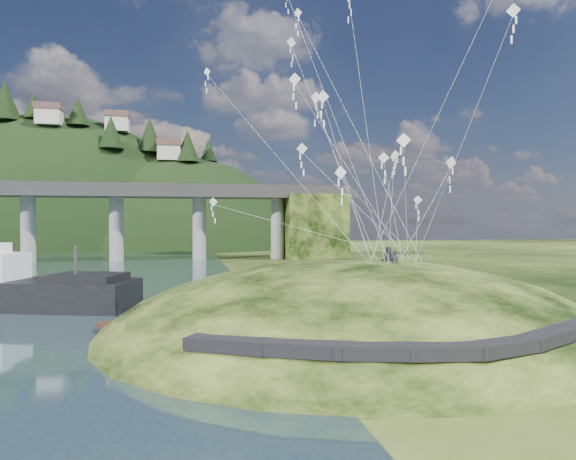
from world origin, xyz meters
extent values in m
plane|color=black|center=(0.00, 0.00, 0.00)|extent=(320.00, 320.00, 0.00)
ellipsoid|color=black|center=(8.00, 2.00, -1.50)|extent=(36.00, 32.00, 13.00)
cube|color=black|center=(-1.50, -8.00, 2.03)|extent=(4.32, 3.62, 0.71)
cube|color=black|center=(1.50, -9.65, 2.09)|extent=(4.10, 2.97, 0.61)
cube|color=black|center=(4.50, -10.65, 2.08)|extent=(3.85, 2.37, 0.62)
cube|color=black|center=(7.50, -11.10, 2.04)|extent=(3.62, 1.83, 0.66)
cube|color=black|center=(10.50, -10.90, 2.05)|extent=(3.82, 2.27, 0.68)
cube|color=black|center=(13.50, -9.95, 2.14)|extent=(4.11, 2.97, 0.71)
cylinder|color=gray|center=(-32.00, 70.00, 6.50)|extent=(2.60, 2.60, 13.00)
cylinder|color=gray|center=(-16.50, 70.00, 6.50)|extent=(2.60, 2.60, 13.00)
cylinder|color=gray|center=(-1.00, 70.00, 6.50)|extent=(2.60, 2.60, 13.00)
cylinder|color=gray|center=(14.50, 70.00, 6.50)|extent=(2.60, 2.60, 13.00)
cube|color=black|center=(22.00, 70.00, 6.50)|extent=(12.00, 11.00, 13.00)
ellipsoid|color=black|center=(-40.00, 126.00, -6.00)|extent=(96.00, 68.00, 88.00)
ellipsoid|color=black|center=(-5.00, 118.00, -10.00)|extent=(76.00, 56.00, 72.00)
cone|color=black|center=(-49.87, 114.63, 39.23)|extent=(8.01, 8.01, 10.54)
cone|color=black|center=(-42.87, 114.06, 37.88)|extent=(4.97, 4.97, 6.54)
cone|color=black|center=(-31.40, 112.04, 36.68)|extent=(5.83, 5.83, 7.67)
cone|color=black|center=(-22.45, 107.08, 30.58)|extent=(6.47, 6.47, 8.51)
cone|color=black|center=(-13.22, 113.99, 31.23)|extent=(7.13, 7.13, 9.38)
cone|color=black|center=(-3.12, 109.03, 27.87)|extent=(6.56, 6.56, 8.63)
cone|color=black|center=(2.77, 114.63, 27.68)|extent=(4.88, 4.88, 6.42)
cube|color=beige|center=(-38.00, 110.00, 34.28)|extent=(6.00, 5.00, 4.00)
cube|color=brown|center=(-38.00, 110.00, 36.98)|extent=(6.40, 5.40, 1.60)
cube|color=beige|center=(-22.00, 116.00, 34.18)|extent=(6.00, 5.00, 4.00)
cube|color=brown|center=(-22.00, 116.00, 36.88)|extent=(6.40, 5.40, 1.60)
cube|color=beige|center=(-8.00, 110.00, 25.88)|extent=(6.00, 5.00, 4.00)
cube|color=brown|center=(-8.00, 110.00, 28.58)|extent=(6.40, 5.40, 1.60)
cube|color=black|center=(-18.42, 17.00, 1.26)|extent=(22.14, 11.85, 2.53)
cube|color=black|center=(-11.92, 15.01, 2.82)|extent=(7.00, 6.36, 0.58)
cylinder|color=#2D2B2B|center=(-12.85, 15.29, 4.08)|extent=(0.23, 0.23, 2.91)
cube|color=#311914|center=(-2.22, 7.35, 0.48)|extent=(14.85, 7.50, 0.37)
cylinder|color=#311914|center=(-8.22, 5.08, 0.21)|extent=(0.32, 0.32, 1.07)
cylinder|color=#311914|center=(-5.22, 6.21, 0.21)|extent=(0.32, 0.32, 1.07)
cylinder|color=#311914|center=(-2.22, 7.35, 0.21)|extent=(0.32, 0.32, 1.07)
cylinder|color=#311914|center=(0.79, 8.48, 0.21)|extent=(0.32, 0.32, 1.07)
cylinder|color=#311914|center=(3.79, 9.62, 0.21)|extent=(0.32, 0.32, 1.07)
imported|color=#252932|center=(9.91, -0.06, 5.77)|extent=(0.66, 0.47, 1.73)
imported|color=#252932|center=(10.05, 1.42, 5.93)|extent=(1.17, 1.06, 1.95)
cube|color=white|center=(5.33, -3.02, 10.47)|extent=(0.55, 0.61, 0.78)
cube|color=white|center=(5.33, -3.02, 9.92)|extent=(0.09, 0.08, 0.45)
cube|color=white|center=(5.33, -3.02, 9.37)|extent=(0.09, 0.08, 0.45)
cube|color=white|center=(5.33, -3.02, 8.81)|extent=(0.09, 0.08, 0.45)
cube|color=white|center=(4.94, 1.32, 15.79)|extent=(0.76, 0.33, 0.79)
cube|color=white|center=(4.94, 1.32, 15.23)|extent=(0.10, 0.07, 0.46)
cube|color=white|center=(4.94, 1.32, 14.66)|extent=(0.10, 0.07, 0.46)
cube|color=white|center=(4.94, 1.32, 14.10)|extent=(0.10, 0.07, 0.46)
cube|color=white|center=(4.49, 4.78, 22.69)|extent=(0.49, 0.50, 0.65)
cube|color=white|center=(4.49, 4.78, 22.21)|extent=(0.08, 0.06, 0.39)
cube|color=white|center=(4.49, 4.78, 21.74)|extent=(0.08, 0.06, 0.39)
cube|color=white|center=(4.49, 4.78, 21.26)|extent=(0.08, 0.06, 0.39)
cube|color=white|center=(-1.24, 11.89, 9.29)|extent=(0.64, 0.44, 0.74)
cube|color=white|center=(-1.24, 11.89, 8.76)|extent=(0.10, 0.05, 0.43)
cube|color=white|center=(-1.24, 11.89, 8.23)|extent=(0.10, 0.05, 0.43)
cube|color=white|center=(-1.24, 11.89, 7.70)|extent=(0.10, 0.05, 0.43)
cube|color=white|center=(13.76, 9.19, 13.07)|extent=(0.71, 0.25, 0.69)
cube|color=white|center=(13.76, 9.19, 12.56)|extent=(0.09, 0.06, 0.42)
cube|color=white|center=(13.76, 9.19, 12.05)|extent=(0.09, 0.06, 0.42)
cube|color=white|center=(13.76, 9.19, 11.54)|extent=(0.09, 0.06, 0.42)
cube|color=white|center=(-1.73, 11.57, 20.03)|extent=(0.49, 0.56, 0.70)
cube|color=white|center=(-1.73, 11.57, 19.53)|extent=(0.09, 0.07, 0.41)
cube|color=white|center=(-1.73, 11.57, 19.02)|extent=(0.09, 0.07, 0.41)
cube|color=white|center=(-1.73, 11.57, 18.52)|extent=(0.09, 0.07, 0.41)
cube|color=white|center=(15.14, -4.86, 19.85)|extent=(0.67, 0.49, 0.78)
cube|color=white|center=(15.14, -4.86, 19.29)|extent=(0.10, 0.06, 0.46)
cube|color=white|center=(15.14, -4.86, 18.73)|extent=(0.10, 0.06, 0.46)
cube|color=white|center=(15.14, -4.86, 18.17)|extent=(0.10, 0.06, 0.46)
cube|color=white|center=(4.23, 4.63, 17.88)|extent=(0.82, 0.40, 0.87)
cube|color=white|center=(4.23, 4.63, 17.26)|extent=(0.11, 0.05, 0.51)
cube|color=white|center=(4.23, 4.63, 16.64)|extent=(0.11, 0.05, 0.51)
cube|color=white|center=(4.23, 4.63, 16.02)|extent=(0.11, 0.05, 0.51)
cube|color=white|center=(5.15, 6.37, 13.17)|extent=(0.81, 0.35, 0.84)
cube|color=white|center=(5.15, 6.37, 12.57)|extent=(0.11, 0.04, 0.49)
cube|color=white|center=(5.15, 6.37, 11.97)|extent=(0.11, 0.04, 0.49)
cube|color=white|center=(5.15, 6.37, 11.37)|extent=(0.11, 0.04, 0.49)
cube|color=white|center=(6.92, 0.40, 21.72)|extent=(0.09, 0.08, 0.45)
cube|color=white|center=(6.92, 0.40, 21.18)|extent=(0.09, 0.08, 0.45)
cube|color=white|center=(6.92, 0.40, 20.63)|extent=(0.09, 0.08, 0.45)
cube|color=white|center=(4.94, 9.39, 22.17)|extent=(0.79, 0.35, 0.83)
cube|color=white|center=(4.94, 9.39, 21.58)|extent=(0.10, 0.07, 0.49)
cube|color=white|center=(4.94, 9.39, 20.99)|extent=(0.10, 0.07, 0.49)
cube|color=white|center=(4.94, 9.39, 20.39)|extent=(0.10, 0.07, 0.49)
cube|color=white|center=(5.40, 1.22, 15.88)|extent=(0.77, 0.38, 0.81)
cube|color=white|center=(5.40, 1.22, 15.29)|extent=(0.11, 0.04, 0.48)
cube|color=white|center=(5.40, 1.22, 14.71)|extent=(0.11, 0.04, 0.48)
cube|color=white|center=(5.40, 1.22, 14.12)|extent=(0.11, 0.04, 0.48)
cube|color=white|center=(8.97, -0.51, 11.73)|extent=(0.65, 0.33, 0.70)
cube|color=white|center=(8.97, -0.51, 11.23)|extent=(0.09, 0.04, 0.41)
cube|color=white|center=(8.97, -0.51, 10.74)|extent=(0.09, 0.04, 0.41)
cube|color=white|center=(8.97, -0.51, 10.24)|extent=(0.09, 0.04, 0.41)
cube|color=white|center=(14.22, 9.95, 13.40)|extent=(0.57, 0.49, 0.70)
cube|color=white|center=(14.22, 9.95, 12.89)|extent=(0.09, 0.05, 0.42)
cube|color=white|center=(14.22, 9.95, 12.38)|extent=(0.09, 0.05, 0.42)
cube|color=white|center=(14.22, 9.95, 11.88)|extent=(0.09, 0.05, 0.42)
cube|color=white|center=(15.13, 2.15, 11.85)|extent=(0.88, 0.27, 0.87)
cube|color=white|center=(15.13, 2.15, 11.22)|extent=(0.11, 0.07, 0.52)
cube|color=white|center=(15.13, 2.15, 10.58)|extent=(0.11, 0.07, 0.52)
cube|color=white|center=(15.13, 2.15, 9.95)|extent=(0.11, 0.07, 0.52)
cube|color=white|center=(4.51, 8.83, 24.93)|extent=(0.09, 0.05, 0.38)
cube|color=white|center=(4.51, 8.83, 24.46)|extent=(0.09, 0.05, 0.38)
cube|color=white|center=(8.88, -3.76, 12.34)|extent=(0.71, 0.52, 0.83)
cube|color=white|center=(8.88, -3.76, 11.75)|extent=(0.11, 0.07, 0.48)
cube|color=white|center=(8.88, -3.76, 11.16)|extent=(0.11, 0.07, 0.48)
cube|color=white|center=(8.88, -3.76, 10.57)|extent=(0.11, 0.07, 0.48)
cube|color=white|center=(14.97, 7.16, 9.39)|extent=(0.63, 0.40, 0.70)
cube|color=white|center=(14.97, 7.16, 8.88)|extent=(0.09, 0.04, 0.42)
cube|color=white|center=(14.97, 7.16, 8.37)|extent=(0.09, 0.04, 0.42)
cube|color=white|center=(14.97, 7.16, 7.86)|extent=(0.09, 0.04, 0.42)
camera|label=1|loc=(-3.45, -31.59, 7.67)|focal=32.00mm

